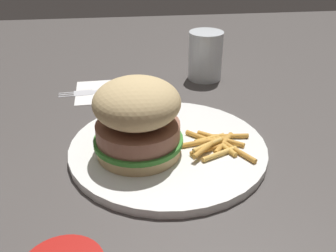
# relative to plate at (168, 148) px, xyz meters

# --- Properties ---
(ground_plane) EXTENTS (1.60, 1.60, 0.00)m
(ground_plane) POSITION_rel_plate_xyz_m (0.02, 0.03, -0.01)
(ground_plane) COLOR #47423F
(plate) EXTENTS (0.28, 0.28, 0.01)m
(plate) POSITION_rel_plate_xyz_m (0.00, 0.00, 0.00)
(plate) COLOR white
(plate) RESTS_ON ground_plane
(sandwich) EXTENTS (0.12, 0.12, 0.11)m
(sandwich) POSITION_rel_plate_xyz_m (-0.01, 0.04, 0.06)
(sandwich) COLOR tan
(sandwich) RESTS_ON plate
(fries_pile) EXTENTS (0.09, 0.10, 0.01)m
(fries_pile) POSITION_rel_plate_xyz_m (-0.01, -0.07, 0.01)
(fries_pile) COLOR gold
(fries_pile) RESTS_ON plate
(napkin) EXTENTS (0.11, 0.11, 0.00)m
(napkin) POSITION_rel_plate_xyz_m (0.22, 0.09, -0.01)
(napkin) COLOR white
(napkin) RESTS_ON ground_plane
(fork) EXTENTS (0.03, 0.17, 0.00)m
(fork) POSITION_rel_plate_xyz_m (0.22, 0.10, -0.00)
(fork) COLOR silver
(fork) RESTS_ON napkin
(drink_glass) EXTENTS (0.07, 0.07, 0.10)m
(drink_glass) POSITION_rel_plate_xyz_m (0.27, -0.11, 0.04)
(drink_glass) COLOR silver
(drink_glass) RESTS_ON ground_plane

